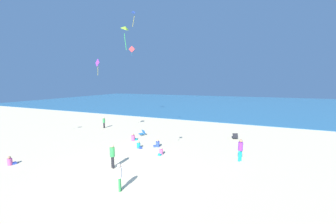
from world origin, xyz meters
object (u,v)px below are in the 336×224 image
object	(u,v)px
person_4	(104,122)
person_2	(119,175)
person_1	(240,149)
person_5	(161,152)
beach_chair_mid_beach	(235,136)
beach_chair_far_right	(142,133)
person_0	(10,162)
person_7	(157,144)
kite_lime	(125,28)
kite_red	(132,49)
person_8	(133,138)
kite_blue	(133,12)
person_3	(139,146)
kite_purple	(97,63)
person_6	(112,154)

from	to	relation	value
person_4	person_2	bearing A→B (deg)	-62.14
person_1	person_5	distance (m)	6.35
beach_chair_mid_beach	person_5	xyz separation A→B (m)	(-5.44, -7.29, -0.06)
beach_chair_far_right	person_1	world-z (taller)	person_1
beach_chair_far_right	beach_chair_mid_beach	distance (m)	10.29
beach_chair_mid_beach	person_5	bearing A→B (deg)	124.49
person_0	person_5	bearing A→B (deg)	-37.31
person_1	person_7	size ratio (longest dim) A/B	2.39
beach_chair_mid_beach	kite_lime	distance (m)	15.83
person_4	kite_lime	distance (m)	17.63
kite_lime	kite_red	distance (m)	24.82
person_2	kite_red	distance (m)	27.71
person_8	kite_blue	bearing A→B (deg)	-22.75
person_2	person_4	bearing A→B (deg)	102.09
person_3	kite_blue	xyz separation A→B (m)	(-1.52, 2.05, 12.45)
person_0	kite_blue	size ratio (longest dim) A/B	0.47
kite_lime	person_5	bearing A→B (deg)	92.19
kite_red	person_5	bearing A→B (deg)	-51.07
person_2	person_3	xyz separation A→B (m)	(-2.74, 6.60, -0.67)
person_2	beach_chair_far_right	bearing A→B (deg)	82.30
person_3	person_4	xyz separation A→B (m)	(-8.54, 5.24, 0.60)
kite_purple	person_0	bearing A→B (deg)	-96.18
person_0	kite_lime	xyz separation A→B (m)	(9.57, 1.23, 8.66)
kite_purple	kite_red	size ratio (longest dim) A/B	1.04
person_6	person_2	bearing A→B (deg)	-103.50
beach_chair_mid_beach	person_6	bearing A→B (deg)	126.64
beach_chair_far_right	kite_lime	distance (m)	13.79
person_8	kite_blue	distance (m)	12.41
beach_chair_mid_beach	kite_red	size ratio (longest dim) A/B	0.48
person_7	person_8	distance (m)	3.29
person_8	kite_purple	world-z (taller)	kite_purple
person_4	kite_lime	size ratio (longest dim) A/B	1.14
person_1	person_5	xyz separation A→B (m)	(-6.21, -1.12, -0.76)
person_2	person_4	xyz separation A→B (m)	(-11.28, 11.84, -0.06)
person_2	person_7	size ratio (longest dim) A/B	2.19
person_4	kite_purple	world-z (taller)	kite_purple
person_1	kite_red	distance (m)	26.52
person_8	person_0	bearing A→B (deg)	175.52
kite_purple	person_4	bearing A→B (deg)	126.73
person_1	kite_blue	size ratio (longest dim) A/B	1.20
beach_chair_far_right	kite_lime	size ratio (longest dim) A/B	0.64
beach_chair_far_right	person_8	size ratio (longest dim) A/B	1.05
person_2	kite_lime	xyz separation A→B (m)	(0.02, 0.97, 8.00)
person_1	person_6	distance (m)	9.57
beach_chair_far_right	kite_blue	size ratio (longest dim) A/B	0.57
kite_lime	kite_blue	xyz separation A→B (m)	(-4.29, 7.67, 3.78)
person_0	kite_lime	bearing A→B (deg)	-63.19
person_3	beach_chair_mid_beach	bearing A→B (deg)	60.00
beach_chair_mid_beach	person_7	distance (m)	8.64
person_4	kite_blue	xyz separation A→B (m)	(7.02, -3.19, 11.84)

